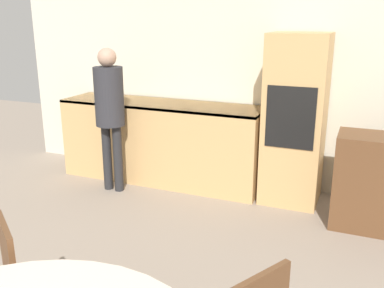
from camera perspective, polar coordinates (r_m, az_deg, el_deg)
The scene contains 4 objects.
wall_back at distance 4.78m, azimuth 10.71°, elevation 9.45°, with size 6.45×0.05×2.60m.
kitchen_counter at distance 5.01m, azimuth -4.07°, elevation 0.44°, with size 2.37×0.60×0.93m.
oven_unit at distance 4.47m, azimuth 13.57°, elevation 3.12°, with size 0.58×0.59×1.73m.
person_standing at distance 4.66m, azimuth -10.93°, elevation 5.20°, with size 0.31×0.31×1.57m.
Camera 1 is at (0.98, 0.56, 1.87)m, focal length 40.00 mm.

